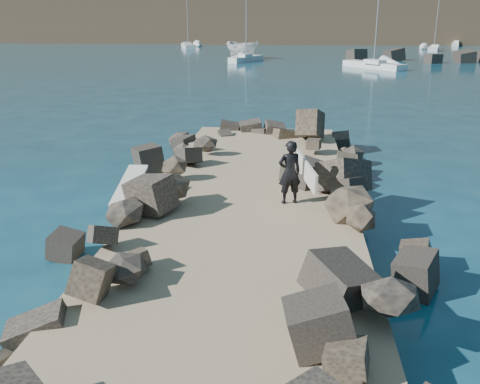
{
  "coord_description": "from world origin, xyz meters",
  "views": [
    {
      "loc": [
        1.26,
        -13.29,
        5.64
      ],
      "look_at": [
        0.0,
        -1.0,
        1.5
      ],
      "focal_mm": 40.0,
      "sensor_mm": 36.0,
      "label": 1
    }
  ],
  "objects_px": {
    "boat_imported": "(243,49)",
    "sailboat_e": "(188,46)",
    "surfboard_resting": "(130,189)",
    "surfer_with_board": "(292,172)"
  },
  "relations": [
    {
      "from": "boat_imported",
      "to": "sailboat_e",
      "type": "bearing_deg",
      "value": 73.62
    },
    {
      "from": "surfboard_resting",
      "to": "boat_imported",
      "type": "xyz_separation_m",
      "value": [
        -2.57,
        58.49,
        0.1
      ]
    },
    {
      "from": "boat_imported",
      "to": "surfer_with_board",
      "type": "xyz_separation_m",
      "value": [
        7.02,
        -57.94,
        0.36
      ]
    },
    {
      "from": "surfboard_resting",
      "to": "sailboat_e",
      "type": "xyz_separation_m",
      "value": [
        -13.98,
        79.36,
        -0.69
      ]
    },
    {
      "from": "boat_imported",
      "to": "surfer_with_board",
      "type": "relative_size",
      "value": 2.71
    },
    {
      "from": "surfboard_resting",
      "to": "sailboat_e",
      "type": "bearing_deg",
      "value": 97.93
    },
    {
      "from": "surfboard_resting",
      "to": "boat_imported",
      "type": "height_order",
      "value": "boat_imported"
    },
    {
      "from": "surfer_with_board",
      "to": "sailboat_e",
      "type": "distance_m",
      "value": 80.95
    },
    {
      "from": "sailboat_e",
      "to": "surfboard_resting",
      "type": "bearing_deg",
      "value": -80.01
    },
    {
      "from": "surfboard_resting",
      "to": "sailboat_e",
      "type": "relative_size",
      "value": 0.25
    }
  ]
}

